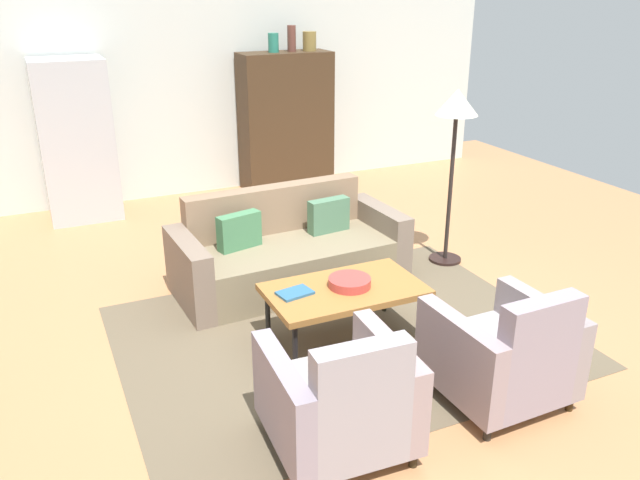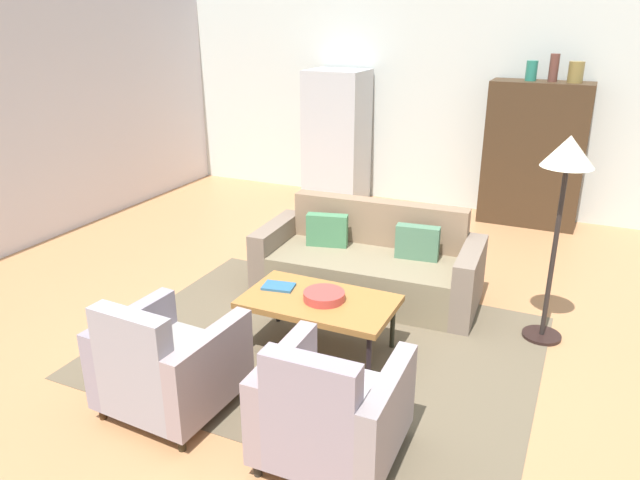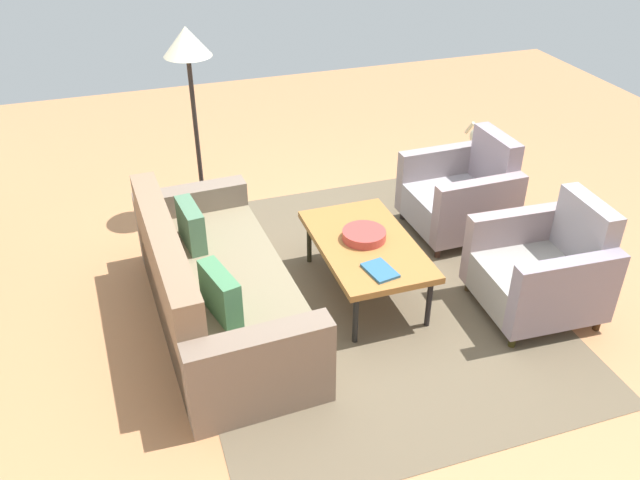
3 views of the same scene
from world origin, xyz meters
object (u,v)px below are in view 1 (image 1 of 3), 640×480
Objects in this scene: cabinet at (286,122)px; coffee_table at (344,292)px; couch at (287,253)px; armchair_left at (342,403)px; refrigerator at (76,140)px; vase_round at (292,38)px; fruit_bowl at (350,282)px; book_stack at (295,293)px; vase_tall at (273,43)px; armchair_right at (506,357)px; floor_lamp at (456,119)px; vase_small at (309,41)px.

coffee_table is at bearing -105.78° from cabinet.
couch is 2.43× the size of armchair_left.
coffee_table is 4.23m from refrigerator.
armchair_left is 5.73m from vase_round.
book_stack is (-0.43, 0.06, -0.02)m from fruit_bowl.
cabinet is at bearing 177.29° from vase_round.
book_stack is 1.18× the size of vase_tall.
book_stack is at bearing 127.97° from armchair_right.
refrigerator reaches higher than cabinet.
book_stack is 4.44m from vase_tall.
fruit_bowl is 4.19m from cabinet.
fruit_bowl is 0.18× the size of refrigerator.
cabinet reaches higher than armchair_right.
couch is 2.02m from floor_lamp.
coffee_table is at bearing 87.36° from couch.
fruit_bowl is (-0.56, 1.17, 0.15)m from armchair_right.
armchair_left is 5.81m from vase_small.
armchair_right is 3.71× the size of vase_tall.
armchair_right is 5.47m from vase_round.
book_stack is at bearing -109.17° from vase_tall.
cabinet is 7.41× the size of vase_small.
coffee_table is at bearing -149.44° from floor_lamp.
armchair_left is 1.20m from armchair_right.
vase_round reaches higher than vase_small.
book_stack is (0.21, 1.22, 0.12)m from armchair_left.
armchair_right is 0.51× the size of floor_lamp.
vase_tall reaches higher than armchair_right.
floor_lamp is (1.64, 0.97, 1.03)m from coffee_table.
fruit_bowl is at bearing -68.17° from refrigerator.
book_stack is at bearing -73.62° from refrigerator.
fruit_bowl is 0.44m from book_stack.
vase_small is (0.35, -0.00, 1.02)m from cabinet.
vase_round is (1.24, 4.02, 1.54)m from coffee_table.
coffee_table is at bearing 116.17° from armchair_right.
refrigerator is at bearing 111.83° from fruit_bowl.
armchair_left reaches higher than coffee_table.
coffee_table is 5.06× the size of vase_tall.
couch is at bearing 103.34° from armchair_right.
cabinet is 7.58× the size of vase_tall.
vase_small is at bearing 0.00° from vase_tall.
cabinet reaches higher than couch.
floor_lamp is (0.40, -3.05, -0.52)m from vase_round.
vase_tall is 2.70m from refrigerator.
floor_lamp is (1.03, 2.13, 1.10)m from armchair_right.
vase_round reaches higher than refrigerator.
armchair_right reaches higher than book_stack.
vase_small reaches higher than vase_tall.
book_stack is (-0.39, -1.13, 0.18)m from couch.
vase_round is at bearing 2.07° from refrigerator.
refrigerator reaches higher than book_stack.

